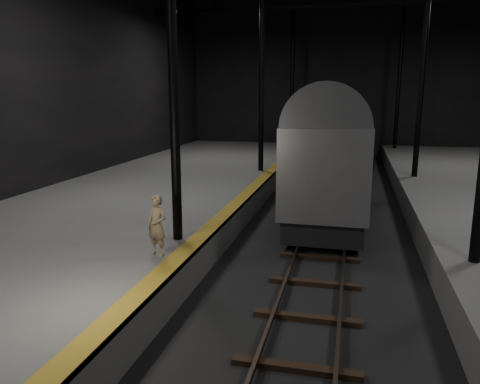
% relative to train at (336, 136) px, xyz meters
% --- Properties ---
extents(ground, '(44.00, 44.00, 0.00)m').
position_rel_train_xyz_m(ground, '(0.00, -7.92, -2.90)').
color(ground, black).
rests_on(ground, ground).
extents(platform_left, '(9.00, 43.80, 1.00)m').
position_rel_train_xyz_m(platform_left, '(-7.50, -7.92, -2.40)').
color(platform_left, '#595956').
rests_on(platform_left, ground).
extents(tactile_strip, '(0.50, 43.80, 0.01)m').
position_rel_train_xyz_m(tactile_strip, '(-3.25, -7.92, -1.90)').
color(tactile_strip, olive).
rests_on(tactile_strip, platform_left).
extents(track, '(2.40, 43.00, 0.24)m').
position_rel_train_xyz_m(track, '(0.00, -7.92, -2.84)').
color(track, '#3F3328').
rests_on(track, ground).
extents(train, '(2.92, 19.48, 5.21)m').
position_rel_train_xyz_m(train, '(0.00, 0.00, 0.00)').
color(train, '#A2A5AA').
rests_on(train, ground).
extents(woman, '(0.65, 0.53, 1.55)m').
position_rel_train_xyz_m(woman, '(-3.80, -13.31, -1.13)').
color(woman, '#8D7756').
rests_on(woman, platform_left).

